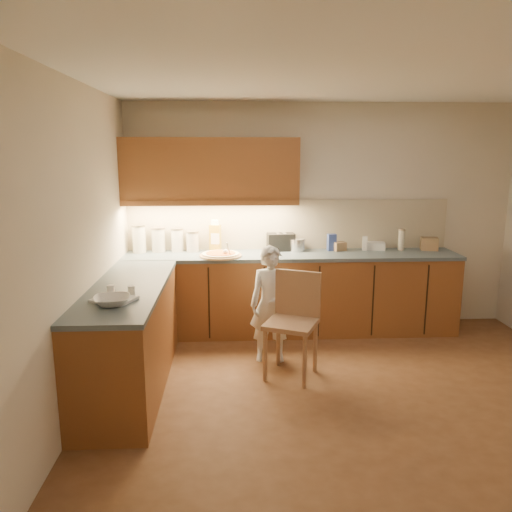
# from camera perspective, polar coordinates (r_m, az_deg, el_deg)

# --- Properties ---
(room) EXTENTS (4.54, 4.50, 2.62)m
(room) POSITION_cam_1_polar(r_m,az_deg,el_deg) (3.95, 12.61, 6.16)
(room) COLOR brown
(room) RESTS_ON ground
(l_counter) EXTENTS (3.77, 2.62, 0.92)m
(l_counter) POSITION_cam_1_polar(r_m,az_deg,el_deg) (5.29, -1.36, -5.63)
(l_counter) COLOR brown
(l_counter) RESTS_ON ground
(backsplash) EXTENTS (3.75, 0.02, 0.58)m
(backsplash) POSITION_cam_1_polar(r_m,az_deg,el_deg) (5.88, 3.77, 3.61)
(backsplash) COLOR #C2B596
(backsplash) RESTS_ON l_counter
(upper_cabinets) EXTENTS (1.95, 0.36, 0.73)m
(upper_cabinets) POSITION_cam_1_polar(r_m,az_deg,el_deg) (5.63, -5.23, 9.75)
(upper_cabinets) COLOR brown
(upper_cabinets) RESTS_ON ground
(pizza_on_board) EXTENTS (0.46, 0.46, 0.19)m
(pizza_on_board) POSITION_cam_1_polar(r_m,az_deg,el_deg) (5.48, -4.05, 0.15)
(pizza_on_board) COLOR tan
(pizza_on_board) RESTS_ON l_counter
(child) EXTENTS (0.43, 0.29, 1.16)m
(child) POSITION_cam_1_polar(r_m,az_deg,el_deg) (4.93, 1.76, -5.53)
(child) COLOR white
(child) RESTS_ON ground
(wooden_chair) EXTENTS (0.57, 0.57, 0.97)m
(wooden_chair) POSITION_cam_1_polar(r_m,az_deg,el_deg) (4.65, 4.34, -6.86)
(wooden_chair) COLOR #A77E58
(wooden_chair) RESTS_ON ground
(mixing_bowl) EXTENTS (0.32, 0.32, 0.07)m
(mixing_bowl) POSITION_cam_1_polar(r_m,az_deg,el_deg) (3.91, -16.14, -4.92)
(mixing_bowl) COLOR white
(mixing_bowl) RESTS_ON l_counter
(canister_a) EXTENTS (0.16, 0.16, 0.32)m
(canister_a) POSITION_cam_1_polar(r_m,az_deg,el_deg) (5.82, -13.23, 1.95)
(canister_a) COLOR white
(canister_a) RESTS_ON l_counter
(canister_b) EXTENTS (0.16, 0.16, 0.29)m
(canister_b) POSITION_cam_1_polar(r_m,az_deg,el_deg) (5.82, -11.10, 1.87)
(canister_b) COLOR silver
(canister_b) RESTS_ON l_counter
(canister_c) EXTENTS (0.14, 0.14, 0.27)m
(canister_c) POSITION_cam_1_polar(r_m,az_deg,el_deg) (5.80, -8.98, 1.86)
(canister_c) COLOR white
(canister_c) RESTS_ON l_counter
(canister_d) EXTENTS (0.15, 0.15, 0.24)m
(canister_d) POSITION_cam_1_polar(r_m,az_deg,el_deg) (5.77, -7.26, 1.69)
(canister_d) COLOR beige
(canister_d) RESTS_ON l_counter
(oil_jug) EXTENTS (0.14, 0.12, 0.37)m
(oil_jug) POSITION_cam_1_polar(r_m,az_deg,el_deg) (5.74, -4.68, 2.17)
(oil_jug) COLOR #B49324
(oil_jug) RESTS_ON l_counter
(toaster) EXTENTS (0.32, 0.20, 0.20)m
(toaster) POSITION_cam_1_polar(r_m,az_deg,el_deg) (5.80, 2.86, 1.62)
(toaster) COLOR black
(toaster) RESTS_ON l_counter
(steel_pot) EXTENTS (0.19, 0.19, 0.14)m
(steel_pot) POSITION_cam_1_polar(r_m,az_deg,el_deg) (5.78, 4.73, 1.28)
(steel_pot) COLOR silver
(steel_pot) RESTS_ON l_counter
(blue_box) EXTENTS (0.11, 0.08, 0.19)m
(blue_box) POSITION_cam_1_polar(r_m,az_deg,el_deg) (5.86, 8.64, 1.56)
(blue_box) COLOR #34499D
(blue_box) RESTS_ON l_counter
(card_box_a) EXTENTS (0.17, 0.14, 0.10)m
(card_box_a) POSITION_cam_1_polar(r_m,az_deg,el_deg) (5.87, 9.52, 1.09)
(card_box_a) COLOR #A47E58
(card_box_a) RESTS_ON l_counter
(white_bottle) EXTENTS (0.06, 0.06, 0.16)m
(white_bottle) POSITION_cam_1_polar(r_m,az_deg,el_deg) (5.94, 12.33, 1.42)
(white_bottle) COLOR silver
(white_bottle) RESTS_ON l_counter
(flat_pack) EXTENTS (0.24, 0.19, 0.09)m
(flat_pack) POSITION_cam_1_polar(r_m,az_deg,el_deg) (6.02, 13.47, 1.13)
(flat_pack) COLOR silver
(flat_pack) RESTS_ON l_counter
(tall_jar) EXTENTS (0.08, 0.08, 0.25)m
(tall_jar) POSITION_cam_1_polar(r_m,az_deg,el_deg) (6.06, 16.28, 1.82)
(tall_jar) COLOR silver
(tall_jar) RESTS_ON l_counter
(card_box_b) EXTENTS (0.22, 0.18, 0.15)m
(card_box_b) POSITION_cam_1_polar(r_m,az_deg,el_deg) (6.17, 19.19, 1.32)
(card_box_b) COLOR #A07E56
(card_box_b) RESTS_ON l_counter
(dough_cloth) EXTENTS (0.37, 0.34, 0.02)m
(dough_cloth) POSITION_cam_1_polar(r_m,az_deg,el_deg) (4.02, -15.93, -4.79)
(dough_cloth) COLOR white
(dough_cloth) RESTS_ON l_counter
(spice_jar_a) EXTENTS (0.08, 0.08, 0.08)m
(spice_jar_a) POSITION_cam_1_polar(r_m,az_deg,el_deg) (4.17, -16.28, -3.77)
(spice_jar_a) COLOR white
(spice_jar_a) RESTS_ON l_counter
(spice_jar_b) EXTENTS (0.07, 0.07, 0.07)m
(spice_jar_b) POSITION_cam_1_polar(r_m,az_deg,el_deg) (4.13, -14.06, -3.85)
(spice_jar_b) COLOR silver
(spice_jar_b) RESTS_ON l_counter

